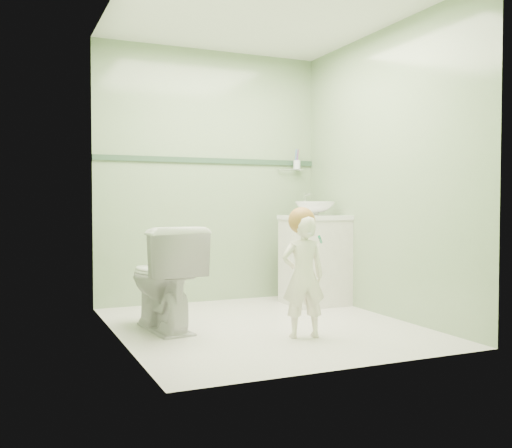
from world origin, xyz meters
name	(u,v)px	position (x,y,z in m)	size (l,w,h in m)	color
ground	(264,326)	(0.00, 0.00, 0.00)	(2.50, 2.50, 0.00)	beige
room_shell	(264,170)	(0.00, 0.00, 1.20)	(2.50, 2.54, 2.40)	#8AA978
trim_stripe	(210,161)	(0.00, 1.24, 1.35)	(2.20, 0.02, 0.05)	#324F39
vanity	(315,261)	(0.84, 0.70, 0.40)	(0.52, 0.50, 0.80)	beige
counter	(315,217)	(0.84, 0.70, 0.81)	(0.54, 0.52, 0.04)	white
basin	(315,208)	(0.84, 0.70, 0.89)	(0.37, 0.37, 0.13)	white
faucet	(306,200)	(0.84, 0.89, 0.97)	(0.03, 0.13, 0.18)	silver
cup_holder	(296,165)	(0.89, 1.18, 1.33)	(0.26, 0.07, 0.21)	silver
toilet	(164,278)	(-0.74, 0.17, 0.39)	(0.44, 0.76, 0.78)	white
toddler	(303,277)	(0.10, -0.45, 0.43)	(0.31, 0.21, 0.86)	white
hair_cap	(302,221)	(0.10, -0.43, 0.82)	(0.19, 0.19, 0.19)	#A06E31
teal_toothbrush	(319,239)	(0.15, -0.59, 0.70)	(0.11, 0.14, 0.08)	#118159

